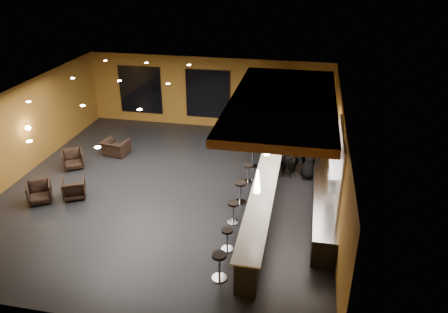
% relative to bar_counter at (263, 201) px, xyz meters
% --- Properties ---
extents(floor, '(12.00, 13.00, 0.10)m').
position_rel_bar_counter_xyz_m(floor, '(-3.65, 1.00, -0.55)').
color(floor, black).
rests_on(floor, ground).
extents(ceiling, '(12.00, 13.00, 0.10)m').
position_rel_bar_counter_xyz_m(ceiling, '(-3.65, 1.00, 3.05)').
color(ceiling, black).
extents(wall_back, '(12.00, 0.10, 3.50)m').
position_rel_bar_counter_xyz_m(wall_back, '(-3.65, 7.55, 1.25)').
color(wall_back, '#966321').
rests_on(wall_back, floor).
extents(wall_front, '(12.00, 0.10, 3.50)m').
position_rel_bar_counter_xyz_m(wall_front, '(-3.65, -5.55, 1.25)').
color(wall_front, '#966321').
rests_on(wall_front, floor).
extents(wall_left, '(0.10, 13.00, 3.50)m').
position_rel_bar_counter_xyz_m(wall_left, '(-9.70, 1.00, 1.25)').
color(wall_left, '#966321').
rests_on(wall_left, floor).
extents(wall_right, '(0.10, 13.00, 3.50)m').
position_rel_bar_counter_xyz_m(wall_right, '(2.40, 1.00, 1.25)').
color(wall_right, '#966321').
rests_on(wall_right, floor).
extents(wood_soffit, '(3.60, 8.00, 0.28)m').
position_rel_bar_counter_xyz_m(wood_soffit, '(0.35, 2.00, 2.86)').
color(wood_soffit, '#B56C34').
rests_on(wood_soffit, ceiling).
extents(window_left, '(2.20, 0.06, 2.40)m').
position_rel_bar_counter_xyz_m(window_left, '(-7.15, 7.44, 1.20)').
color(window_left, black).
rests_on(window_left, wall_back).
extents(window_center, '(2.20, 0.06, 2.40)m').
position_rel_bar_counter_xyz_m(window_center, '(-3.65, 7.44, 1.20)').
color(window_center, black).
rests_on(window_center, wall_back).
extents(window_right, '(2.20, 0.06, 2.40)m').
position_rel_bar_counter_xyz_m(window_right, '(-0.65, 7.44, 1.20)').
color(window_right, black).
rests_on(window_right, wall_back).
extents(tile_backsplash, '(0.06, 3.20, 2.40)m').
position_rel_bar_counter_xyz_m(tile_backsplash, '(2.31, 0.00, 1.50)').
color(tile_backsplash, white).
rests_on(tile_backsplash, wall_right).
extents(bar_counter, '(0.60, 8.00, 1.00)m').
position_rel_bar_counter_xyz_m(bar_counter, '(0.00, 0.00, 0.00)').
color(bar_counter, black).
rests_on(bar_counter, floor).
extents(bar_top, '(0.78, 8.10, 0.05)m').
position_rel_bar_counter_xyz_m(bar_top, '(0.00, 0.00, 0.52)').
color(bar_top, silver).
rests_on(bar_top, bar_counter).
extents(prep_counter, '(0.70, 6.00, 0.86)m').
position_rel_bar_counter_xyz_m(prep_counter, '(2.00, 0.50, -0.07)').
color(prep_counter, black).
rests_on(prep_counter, floor).
extents(prep_top, '(0.72, 6.00, 0.03)m').
position_rel_bar_counter_xyz_m(prep_top, '(2.00, 0.50, 0.39)').
color(prep_top, silver).
rests_on(prep_top, prep_counter).
extents(wall_shelf_lower, '(0.30, 1.50, 0.03)m').
position_rel_bar_counter_xyz_m(wall_shelf_lower, '(2.17, -0.20, 1.10)').
color(wall_shelf_lower, silver).
rests_on(wall_shelf_lower, wall_right).
extents(wall_shelf_upper, '(0.30, 1.50, 0.03)m').
position_rel_bar_counter_xyz_m(wall_shelf_upper, '(2.17, -0.20, 1.55)').
color(wall_shelf_upper, silver).
rests_on(wall_shelf_upper, wall_right).
extents(column, '(0.60, 0.60, 3.50)m').
position_rel_bar_counter_xyz_m(column, '(0.00, 4.60, 1.25)').
color(column, olive).
rests_on(column, floor).
extents(wall_sconce, '(0.22, 0.22, 0.22)m').
position_rel_bar_counter_xyz_m(wall_sconce, '(-9.53, 1.50, 1.30)').
color(wall_sconce, '#FFE5B2').
rests_on(wall_sconce, wall_left).
extents(pendant_0, '(0.20, 0.20, 0.70)m').
position_rel_bar_counter_xyz_m(pendant_0, '(0.00, -2.00, 1.85)').
color(pendant_0, white).
rests_on(pendant_0, wood_soffit).
extents(pendant_1, '(0.20, 0.20, 0.70)m').
position_rel_bar_counter_xyz_m(pendant_1, '(0.00, 0.50, 1.85)').
color(pendant_1, white).
rests_on(pendant_1, wood_soffit).
extents(pendant_2, '(0.20, 0.20, 0.70)m').
position_rel_bar_counter_xyz_m(pendant_2, '(0.00, 3.00, 1.85)').
color(pendant_2, white).
rests_on(pendant_2, wood_soffit).
extents(staff_a, '(0.60, 0.41, 1.58)m').
position_rel_bar_counter_xyz_m(staff_a, '(0.64, 2.83, 0.29)').
color(staff_a, black).
rests_on(staff_a, floor).
extents(staff_b, '(0.91, 0.72, 1.83)m').
position_rel_bar_counter_xyz_m(staff_b, '(1.18, 3.19, 0.41)').
color(staff_b, black).
rests_on(staff_b, floor).
extents(staff_c, '(0.92, 0.65, 1.79)m').
position_rel_bar_counter_xyz_m(staff_c, '(1.47, 2.88, 0.39)').
color(staff_c, black).
rests_on(staff_c, floor).
extents(armchair_a, '(1.11, 1.12, 0.75)m').
position_rel_bar_counter_xyz_m(armchair_a, '(-7.89, -0.77, -0.13)').
color(armchair_a, black).
rests_on(armchair_a, floor).
extents(armchair_b, '(1.06, 1.07, 0.73)m').
position_rel_bar_counter_xyz_m(armchair_b, '(-6.83, -0.25, -0.14)').
color(armchair_b, black).
rests_on(armchair_b, floor).
extents(armchair_c, '(1.11, 1.12, 0.75)m').
position_rel_bar_counter_xyz_m(armchair_c, '(-8.06, 1.90, -0.13)').
color(armchair_c, black).
rests_on(armchair_c, floor).
extents(armchair_d, '(1.17, 1.06, 0.68)m').
position_rel_bar_counter_xyz_m(armchair_d, '(-6.84, 3.39, -0.16)').
color(armchair_d, black).
rests_on(armchair_d, floor).
extents(bar_stool_0, '(0.42, 0.42, 0.83)m').
position_rel_bar_counter_xyz_m(bar_stool_0, '(-0.79, -3.45, 0.03)').
color(bar_stool_0, silver).
rests_on(bar_stool_0, floor).
extents(bar_stool_1, '(0.36, 0.36, 0.71)m').
position_rel_bar_counter_xyz_m(bar_stool_1, '(-0.82, -2.15, -0.04)').
color(bar_stool_1, silver).
rests_on(bar_stool_1, floor).
extents(bar_stool_2, '(0.39, 0.39, 0.77)m').
position_rel_bar_counter_xyz_m(bar_stool_2, '(-0.90, -0.71, -0.01)').
color(bar_stool_2, silver).
rests_on(bar_stool_2, floor).
extents(bar_stool_3, '(0.42, 0.42, 0.82)m').
position_rel_bar_counter_xyz_m(bar_stool_3, '(-0.87, 0.56, 0.03)').
color(bar_stool_3, silver).
rests_on(bar_stool_3, floor).
extents(bar_stool_4, '(0.37, 0.37, 0.73)m').
position_rel_bar_counter_xyz_m(bar_stool_4, '(-0.82, 2.13, -0.04)').
color(bar_stool_4, silver).
rests_on(bar_stool_4, floor).
extents(bar_stool_5, '(0.44, 0.44, 0.86)m').
position_rel_bar_counter_xyz_m(bar_stool_5, '(-0.83, 3.44, 0.05)').
color(bar_stool_5, silver).
rests_on(bar_stool_5, floor).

